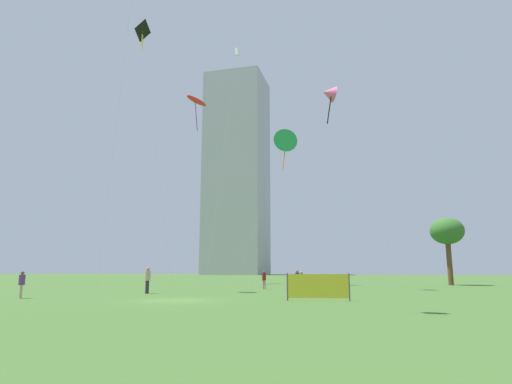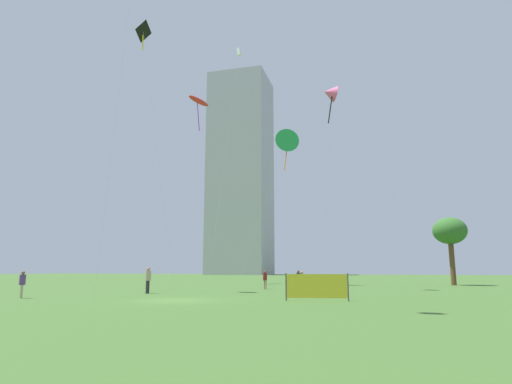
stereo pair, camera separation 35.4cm
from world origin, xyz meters
The scene contains 14 objects.
ground centered at (0.00, 0.00, 0.00)m, with size 280.00×280.00×0.00m, color #3D6028.
person_standing_0 centered at (4.96, 10.38, 0.92)m, with size 0.35×0.35×1.58m.
person_standing_1 centered at (3.27, 16.38, 0.96)m, with size 0.37×0.37×1.67m.
person_standing_2 centered at (-9.75, -1.35, 0.94)m, with size 0.36×0.36×1.62m.
person_standing_3 centered at (0.55, 15.05, 0.94)m, with size 0.36×0.36×1.62m.
person_standing_4 centered at (-5.43, 5.67, 1.08)m, with size 0.42×0.42×1.87m.
kite_flying_0 centered at (-8.23, 7.64, 22.03)m, with size 4.06×1.93×22.90m.
kite_flying_1 centered at (-12.69, 27.36, 24.05)m, with size 3.29×7.15×24.54m.
kite_flying_2 centered at (6.60, 16.33, 18.06)m, with size 2.32×3.85×18.94m.
kite_flying_5 centered at (-0.37, 26.24, 16.66)m, with size 8.81×4.01×18.19m.
kite_flying_6 centered at (-6.94, 27.26, 29.80)m, with size 4.66×1.38×30.73m.
park_tree_0 centered at (17.40, 31.20, 5.93)m, with size 3.71×3.71×7.57m.
distant_highrise_0 centered at (-42.08, 120.03, 36.10)m, with size 20.26×18.91×72.20m, color #A8A8AD.
event_banner centered at (7.68, 2.20, 0.80)m, with size 3.43×0.74×1.51m.
Camera 2 is at (12.41, -22.07, 1.70)m, focal length 30.22 mm.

